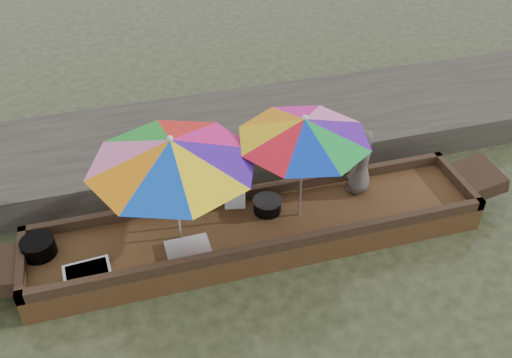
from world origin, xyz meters
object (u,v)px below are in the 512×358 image
object	(u,v)px
boat_hull	(258,232)
umbrella_stern	(302,168)
charcoal_grill	(267,206)
umbrella_bow	(176,190)
cooking_pot	(38,247)
supply_bag	(235,197)
tray_scallop	(188,249)
tray_crayfish	(88,274)
vendor	(361,161)

from	to	relation	value
boat_hull	umbrella_stern	world-z (taller)	umbrella_stern
charcoal_grill	umbrella_bow	size ratio (longest dim) A/B	0.18
cooking_pot	supply_bag	size ratio (longest dim) A/B	1.48
tray_scallop	tray_crayfish	bearing A→B (deg)	-175.51
supply_bag	charcoal_grill	bearing A→B (deg)	-34.17
tray_scallop	umbrella_stern	xyz separation A→B (m)	(1.55, 0.26, 0.74)
cooking_pot	tray_crayfish	bearing A→B (deg)	-44.67
tray_crayfish	tray_scallop	xyz separation A→B (m)	(1.22, 0.10, -0.01)
umbrella_stern	supply_bag	bearing A→B (deg)	149.87
tray_scallop	cooking_pot	bearing A→B (deg)	165.81
supply_bag	tray_crayfish	bearing A→B (deg)	-158.13
boat_hull	umbrella_bow	xyz separation A→B (m)	(-1.03, 0.00, 0.95)
charcoal_grill	vendor	distance (m)	1.42
boat_hull	cooking_pot	world-z (taller)	cooking_pot
tray_crayfish	umbrella_stern	size ratio (longest dim) A/B	0.33
cooking_pot	charcoal_grill	world-z (taller)	cooking_pot
boat_hull	supply_bag	size ratio (longest dim) A/B	21.45
boat_hull	cooking_pot	distance (m)	2.77
tray_crayfish	tray_scallop	bearing A→B (deg)	4.49
tray_crayfish	supply_bag	size ratio (longest dim) A/B	1.95
tray_scallop	supply_bag	size ratio (longest dim) A/B	1.95
cooking_pot	tray_crayfish	xyz separation A→B (m)	(0.55, -0.54, -0.06)
tray_crayfish	supply_bag	world-z (taller)	supply_bag
boat_hull	vendor	world-z (taller)	vendor
tray_crayfish	umbrella_bow	world-z (taller)	umbrella_bow
tray_scallop	boat_hull	bearing A→B (deg)	14.76
tray_scallop	charcoal_grill	bearing A→B (deg)	20.97
boat_hull	tray_scallop	world-z (taller)	tray_scallop
umbrella_stern	cooking_pot	bearing A→B (deg)	176.74
boat_hull	vendor	distance (m)	1.70
boat_hull	tray_crayfish	distance (m)	2.24
supply_bag	vendor	xyz separation A→B (m)	(1.74, -0.17, 0.36)
cooking_pot	umbrella_stern	size ratio (longest dim) A/B	0.25
tray_crayfish	charcoal_grill	distance (m)	2.45
vendor	cooking_pot	bearing A→B (deg)	-36.10
charcoal_grill	vendor	xyz separation A→B (m)	(1.35, 0.09, 0.41)
cooking_pot	supply_bag	xyz separation A→B (m)	(2.55, 0.26, 0.02)
umbrella_bow	tray_crayfish	bearing A→B (deg)	-163.24
umbrella_stern	boat_hull	bearing A→B (deg)	180.00
tray_crayfish	charcoal_grill	size ratio (longest dim) A/B	1.48
boat_hull	umbrella_stern	distance (m)	1.11
boat_hull	supply_bag	xyz separation A→B (m)	(-0.20, 0.45, 0.30)
tray_crayfish	charcoal_grill	xyz separation A→B (m)	(2.38, 0.54, 0.04)
boat_hull	charcoal_grill	xyz separation A→B (m)	(0.18, 0.19, 0.26)
boat_hull	charcoal_grill	distance (m)	0.37
cooking_pot	tray_crayfish	world-z (taller)	cooking_pot
boat_hull	vendor	xyz separation A→B (m)	(1.54, 0.28, 0.67)
cooking_pot	charcoal_grill	xyz separation A→B (m)	(2.93, -0.00, -0.02)
supply_bag	umbrella_bow	size ratio (longest dim) A/B	0.14
boat_hull	supply_bag	world-z (taller)	supply_bag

